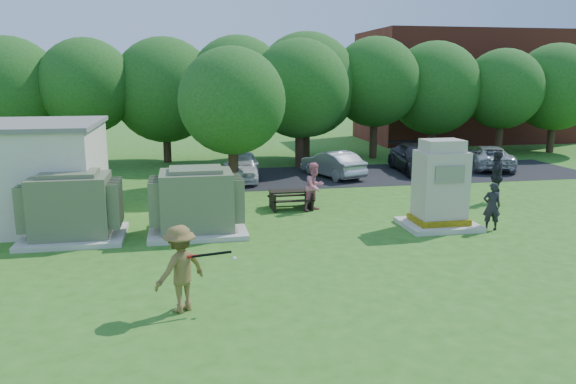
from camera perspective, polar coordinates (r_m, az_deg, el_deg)
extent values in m
plane|color=#2D6619|center=(14.02, 3.10, -8.52)|extent=(120.00, 120.00, 0.00)
cube|color=maroon|center=(45.06, 17.54, 10.18)|extent=(15.00, 8.00, 8.00)
cube|color=#232326|center=(28.58, 10.27, 1.83)|extent=(20.00, 6.00, 0.01)
cube|color=beige|center=(18.21, -20.90, -4.25)|extent=(3.00, 2.40, 0.15)
cube|color=#5C6649|center=(17.98, -21.13, -1.26)|extent=(2.20, 1.80, 1.80)
cube|color=#5C6649|center=(17.80, -21.36, 1.76)|extent=(1.60, 1.30, 0.12)
cube|color=#5C6649|center=(18.25, -25.06, -1.31)|extent=(0.32, 1.50, 1.35)
cube|color=#5C6649|center=(17.78, -17.11, -1.03)|extent=(0.32, 1.50, 1.35)
cube|color=beige|center=(17.91, -9.16, -3.86)|extent=(3.00, 2.40, 0.15)
cube|color=#626D4C|center=(17.67, -9.26, -0.82)|extent=(2.20, 1.80, 1.80)
cube|color=#626D4C|center=(17.49, -9.37, 2.25)|extent=(1.60, 1.30, 0.12)
cube|color=#626D4C|center=(17.69, -13.38, -0.89)|extent=(0.32, 1.50, 1.35)
cube|color=#626D4C|center=(17.74, -5.16, -0.58)|extent=(0.32, 1.50, 1.35)
cube|color=beige|center=(18.99, 15.00, -3.20)|extent=(2.35, 1.92, 0.16)
cube|color=yellow|center=(18.94, 15.03, -2.69)|extent=(1.65, 1.33, 0.19)
cube|color=#C1B0A0|center=(18.69, 15.22, 0.76)|extent=(1.49, 1.17, 2.13)
cube|color=#C1B0A0|center=(18.50, 15.43, 4.58)|extent=(1.23, 0.96, 0.37)
cube|color=gray|center=(18.07, 16.14, 1.72)|extent=(0.96, 0.04, 0.53)
cube|color=black|center=(20.72, 0.29, 0.09)|extent=(1.59, 0.62, 0.05)
cube|color=black|center=(21.25, 0.04, -0.35)|extent=(1.59, 0.22, 0.04)
cube|color=black|center=(20.31, 0.55, -0.92)|extent=(1.59, 0.22, 0.04)
cube|color=black|center=(20.68, -1.59, -0.87)|extent=(0.07, 1.19, 0.65)
cube|color=black|center=(20.93, 2.14, -0.72)|extent=(0.07, 1.19, 0.65)
imported|color=brown|center=(11.96, -10.90, -7.66)|extent=(1.37, 1.26, 1.85)
imported|color=black|center=(18.98, 20.00, -1.37)|extent=(0.64, 0.50, 1.54)
imported|color=#D97388|center=(20.41, 2.71, 0.55)|extent=(1.08, 1.03, 1.77)
imported|color=#25252B|center=(23.13, 20.42, 1.48)|extent=(1.16, 1.22, 2.03)
imported|color=silver|center=(26.33, -4.75, 2.62)|extent=(2.13, 4.15, 1.35)
imported|color=#A2A1A6|center=(27.29, 4.56, 2.86)|extent=(2.55, 4.07, 1.27)
imported|color=black|center=(29.22, 12.89, 3.32)|extent=(2.37, 4.97, 1.40)
imported|color=#B5B5BA|center=(31.43, 19.68, 3.35)|extent=(3.33, 4.82, 1.22)
cylinder|color=black|center=(11.84, -7.76, -6.28)|extent=(0.84, 0.23, 0.06)
cylinder|color=maroon|center=(11.76, -9.63, -6.47)|extent=(0.23, 0.11, 0.06)
sphere|color=white|center=(11.90, -5.48, -6.76)|extent=(0.09, 0.09, 0.09)
cylinder|color=#47301E|center=(33.54, -26.03, 4.35)|extent=(0.44, 0.44, 2.40)
sphere|color=#235B1C|center=(33.34, -26.48, 9.25)|extent=(5.60, 5.60, 5.60)
cylinder|color=#47301E|center=(32.10, -19.42, 4.95)|extent=(0.44, 0.44, 2.80)
sphere|color=#235B1C|center=(31.92, -19.78, 10.12)|extent=(5.00, 5.00, 5.00)
cylinder|color=#47301E|center=(32.57, -12.20, 5.00)|extent=(0.44, 0.44, 2.30)
sphere|color=#235B1C|center=(32.37, -12.42, 10.09)|extent=(5.80, 5.80, 5.80)
cylinder|color=#47301E|center=(31.81, -4.99, 5.43)|extent=(0.44, 0.44, 2.70)
sphere|color=#235B1C|center=(31.62, -5.09, 10.78)|extent=(5.40, 5.40, 5.40)
cylinder|color=#47301E|center=(33.05, 1.85, 5.53)|extent=(0.44, 0.44, 2.50)
sphere|color=#235B1C|center=(32.85, 1.88, 10.83)|extent=(6.00, 6.00, 6.00)
cylinder|color=#47301E|center=(33.75, 8.67, 5.87)|extent=(0.44, 0.44, 2.90)
sphere|color=#235B1C|center=(33.58, 8.84, 10.99)|extent=(5.20, 5.20, 5.20)
cylinder|color=#47301E|center=(35.84, 14.41, 5.58)|extent=(0.44, 0.44, 2.40)
sphere|color=#235B1C|center=(35.66, 14.65, 10.18)|extent=(5.60, 5.60, 5.60)
cylinder|color=#47301E|center=(36.94, 20.67, 5.52)|extent=(0.44, 0.44, 2.60)
sphere|color=#235B1C|center=(36.77, 20.98, 9.76)|extent=(4.80, 4.80, 4.80)
cylinder|color=#47301E|center=(39.65, 25.18, 5.47)|extent=(0.44, 0.44, 2.50)
sphere|color=#235B1C|center=(39.49, 25.55, 9.60)|extent=(5.40, 5.40, 5.40)
cylinder|color=#47301E|center=(24.63, -5.58, 3.20)|extent=(0.44, 0.44, 2.40)
sphere|color=#235B1C|center=(24.38, -5.70, 9.20)|extent=(4.60, 4.60, 4.60)
cylinder|color=#47301E|center=(30.11, 1.15, 5.01)|extent=(0.44, 0.44, 2.60)
sphere|color=#235B1C|center=(29.91, 1.17, 10.46)|extent=(5.20, 5.20, 5.20)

